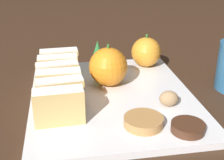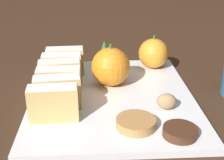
% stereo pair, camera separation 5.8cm
% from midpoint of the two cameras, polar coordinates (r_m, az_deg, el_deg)
% --- Properties ---
extents(ground_plane, '(6.00, 6.00, 0.00)m').
position_cam_midpoint_polar(ground_plane, '(0.60, -2.78, -3.71)').
color(ground_plane, '#382316').
extents(serving_platter, '(0.30, 0.36, 0.01)m').
position_cam_midpoint_polar(serving_platter, '(0.60, -2.79, -3.20)').
color(serving_platter, white).
rests_on(serving_platter, ground_plane).
extents(stollen_slice_front, '(0.08, 0.03, 0.06)m').
position_cam_midpoint_polar(stollen_slice_front, '(0.50, -12.97, -4.82)').
color(stollen_slice_front, tan).
rests_on(stollen_slice_front, serving_platter).
extents(stollen_slice_second, '(0.08, 0.03, 0.06)m').
position_cam_midpoint_polar(stollen_slice_second, '(0.54, -12.51, -2.85)').
color(stollen_slice_second, tan).
rests_on(stollen_slice_second, serving_platter).
extents(stollen_slice_third, '(0.08, 0.03, 0.06)m').
position_cam_midpoint_polar(stollen_slice_third, '(0.57, -12.50, -1.13)').
color(stollen_slice_third, tan).
rests_on(stollen_slice_third, serving_platter).
extents(stollen_slice_fourth, '(0.08, 0.03, 0.06)m').
position_cam_midpoint_polar(stollen_slice_fourth, '(0.61, -12.59, 0.37)').
color(stollen_slice_fourth, tan).
rests_on(stollen_slice_fourth, serving_platter).
extents(stollen_slice_fifth, '(0.08, 0.03, 0.06)m').
position_cam_midpoint_polar(stollen_slice_fifth, '(0.64, -12.39, 1.74)').
color(stollen_slice_fifth, tan).
rests_on(stollen_slice_fifth, serving_platter).
extents(stollen_slice_sixth, '(0.08, 0.03, 0.06)m').
position_cam_midpoint_polar(stollen_slice_sixth, '(0.68, -12.02, 2.97)').
color(stollen_slice_sixth, tan).
rests_on(stollen_slice_sixth, serving_platter).
extents(orange_near, '(0.07, 0.07, 0.08)m').
position_cam_midpoint_polar(orange_near, '(0.72, 3.96, 5.08)').
color(orange_near, orange).
rests_on(orange_near, serving_platter).
extents(orange_far, '(0.08, 0.08, 0.09)m').
position_cam_midpoint_polar(orange_far, '(0.62, -3.39, 2.37)').
color(orange_far, orange).
rests_on(orange_far, serving_platter).
extents(walnut, '(0.03, 0.03, 0.03)m').
position_cam_midpoint_polar(walnut, '(0.56, 7.40, -3.44)').
color(walnut, tan).
rests_on(walnut, serving_platter).
extents(chocolate_cookie, '(0.05, 0.05, 0.01)m').
position_cam_midpoint_polar(chocolate_cookie, '(0.49, 10.41, -8.61)').
color(chocolate_cookie, '#472819').
rests_on(chocolate_cookie, serving_platter).
extents(gingerbread_cookie, '(0.06, 0.06, 0.01)m').
position_cam_midpoint_polar(gingerbread_cookie, '(0.50, 2.42, -7.68)').
color(gingerbread_cookie, '#B27F47').
rests_on(gingerbread_cookie, serving_platter).
extents(evergreen_sprig, '(0.04, 0.04, 0.06)m').
position_cam_midpoint_polar(evergreen_sprig, '(0.71, -5.00, 4.62)').
color(evergreen_sprig, '#2D7538').
rests_on(evergreen_sprig, serving_platter).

